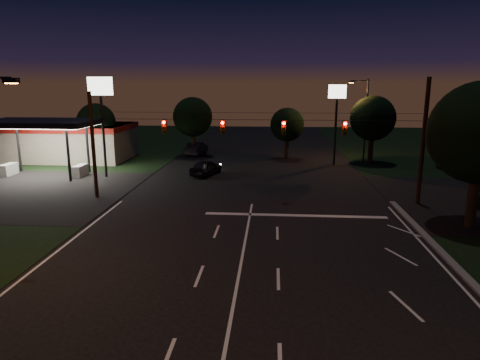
# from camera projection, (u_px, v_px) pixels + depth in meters

# --- Properties ---
(ground) EXTENTS (140.00, 140.00, 0.00)m
(ground) POSITION_uv_depth(u_px,v_px,m) (234.00, 299.00, 17.40)
(ground) COLOR black
(ground) RESTS_ON ground
(cross_street_left) EXTENTS (20.00, 16.00, 0.02)m
(cross_street_left) POSITION_uv_depth(u_px,v_px,m) (6.00, 192.00, 34.48)
(cross_street_left) COLOR black
(cross_street_left) RESTS_ON ground
(stop_bar) EXTENTS (12.00, 0.50, 0.01)m
(stop_bar) POSITION_uv_depth(u_px,v_px,m) (295.00, 215.00, 28.35)
(stop_bar) COLOR silver
(stop_bar) RESTS_ON ground
(utility_pole_right) EXTENTS (0.30, 0.30, 9.00)m
(utility_pole_right) POSITION_uv_depth(u_px,v_px,m) (417.00, 204.00, 31.07)
(utility_pole_right) COLOR black
(utility_pole_right) RESTS_ON ground
(utility_pole_left) EXTENTS (0.28, 0.28, 8.00)m
(utility_pole_left) POSITION_uv_depth(u_px,v_px,m) (97.00, 197.00, 32.90)
(utility_pole_left) COLOR black
(utility_pole_left) RESTS_ON ground
(signal_span) EXTENTS (24.00, 0.40, 1.56)m
(signal_span) POSITION_uv_depth(u_px,v_px,m) (253.00, 127.00, 30.72)
(signal_span) COLOR black
(signal_span) RESTS_ON ground
(gas_station) EXTENTS (14.20, 16.10, 5.25)m
(gas_station) POSITION_uv_depth(u_px,v_px,m) (66.00, 139.00, 48.07)
(gas_station) COLOR gray
(gas_station) RESTS_ON ground
(pole_sign_left_near) EXTENTS (2.20, 0.30, 9.10)m
(pole_sign_left_near) POSITION_uv_depth(u_px,v_px,m) (101.00, 101.00, 38.30)
(pole_sign_left_near) COLOR black
(pole_sign_left_near) RESTS_ON ground
(pole_sign_right) EXTENTS (1.80, 0.30, 8.40)m
(pole_sign_right) POSITION_uv_depth(u_px,v_px,m) (337.00, 106.00, 44.56)
(pole_sign_right) COLOR black
(pole_sign_right) RESTS_ON ground
(street_light_right_far) EXTENTS (2.20, 0.35, 9.00)m
(street_light_right_far) POSITION_uv_depth(u_px,v_px,m) (364.00, 114.00, 46.48)
(street_light_right_far) COLOR black
(street_light_right_far) RESTS_ON ground
(tree_right_near) EXTENTS (6.00, 6.00, 8.76)m
(tree_right_near) POSITION_uv_depth(u_px,v_px,m) (480.00, 134.00, 24.99)
(tree_right_near) COLOR black
(tree_right_near) RESTS_ON ground
(tree_far_a) EXTENTS (4.20, 4.20, 6.42)m
(tree_far_a) POSITION_uv_depth(u_px,v_px,m) (97.00, 123.00, 47.10)
(tree_far_a) COLOR black
(tree_far_a) RESTS_ON ground
(tree_far_b) EXTENTS (4.60, 4.60, 6.98)m
(tree_far_b) POSITION_uv_depth(u_px,v_px,m) (193.00, 117.00, 50.15)
(tree_far_b) COLOR black
(tree_far_b) RESTS_ON ground
(tree_far_c) EXTENTS (3.80, 3.80, 5.86)m
(tree_far_c) POSITION_uv_depth(u_px,v_px,m) (287.00, 125.00, 48.48)
(tree_far_c) COLOR black
(tree_far_c) RESTS_ON ground
(tree_far_d) EXTENTS (4.80, 4.80, 7.30)m
(tree_far_d) POSITION_uv_depth(u_px,v_px,m) (373.00, 119.00, 45.67)
(tree_far_d) COLOR black
(tree_far_d) RESTS_ON ground
(tree_far_e) EXTENTS (4.00, 4.00, 6.18)m
(tree_far_e) POSITION_uv_depth(u_px,v_px,m) (457.00, 128.00, 43.25)
(tree_far_e) COLOR black
(tree_far_e) RESTS_ON ground
(car_oncoming_a) EXTENTS (2.91, 4.63, 1.47)m
(car_oncoming_a) POSITION_uv_depth(u_px,v_px,m) (206.00, 167.00, 40.63)
(car_oncoming_a) COLOR black
(car_oncoming_a) RESTS_ON ground
(car_oncoming_b) EXTENTS (2.22, 4.97, 1.59)m
(car_oncoming_b) POSITION_uv_depth(u_px,v_px,m) (196.00, 148.00, 51.96)
(car_oncoming_b) COLOR black
(car_oncoming_b) RESTS_ON ground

